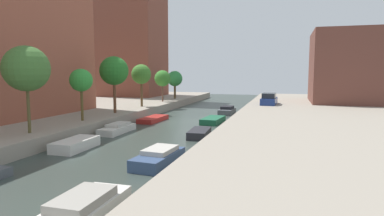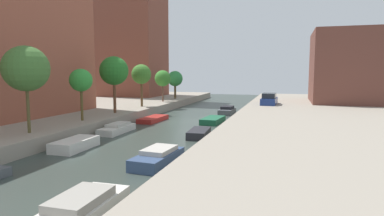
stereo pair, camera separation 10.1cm
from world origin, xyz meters
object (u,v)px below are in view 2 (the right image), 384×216
Objects in this scene: moored_boat_right_3 at (213,120)px; moored_boat_left_2 at (117,129)px; street_tree_5 at (175,79)px; street_tree_2 at (114,71)px; street_tree_4 at (163,78)px; street_tree_3 at (141,75)px; apartment_tower_far at (132,36)px; parked_car at (269,100)px; moored_boat_right_0 at (80,209)px; moored_boat_left_3 at (153,119)px; street_tree_1 at (81,81)px; moored_boat_right_1 at (158,157)px; moored_boat_right_4 at (227,111)px; low_block_right at (351,67)px; moored_boat_left_1 at (75,144)px; moored_boat_right_2 at (199,133)px; street_tree_0 at (26,69)px.

moored_boat_left_2 is at bearing -132.02° from moored_boat_right_3.
street_tree_2 is at bearing -90.00° from street_tree_5.
street_tree_3 is at bearing -90.00° from street_tree_4.
street_tree_5 is 23.82m from moored_boat_left_2.
street_tree_4 is (9.23, -9.35, -6.98)m from apartment_tower_far.
parked_car reaches higher than moored_boat_right_0.
moored_boat_left_3 is at bearing -53.18° from street_tree_3.
parked_car is at bearing 52.21° from street_tree_1.
moored_boat_right_1 is (9.97, -19.23, -4.41)m from street_tree_3.
moored_boat_left_3 is at bearing -128.76° from moored_boat_right_4.
apartment_tower_far is 25.30m from moored_boat_right_4.
low_block_right is at bearing 13.64° from street_tree_4.
moored_boat_left_1 is at bearing -82.18° from street_tree_4.
street_tree_3 is at bearing 104.82° from moored_boat_left_2.
moored_boat_right_2 is at bearing -25.45° from street_tree_2.
moored_boat_right_1 is at bearing -14.57° from moored_boat_left_1.
street_tree_0 is at bearing -90.00° from street_tree_5.
moored_boat_right_3 is (9.62, 7.90, -4.10)m from street_tree_1.
apartment_tower_far is 37.57m from moored_boat_left_1.
apartment_tower_far is at bearing 118.46° from moored_boat_right_1.
moored_boat_left_2 is (2.99, -18.16, -3.86)m from street_tree_4.
street_tree_5 is at bearing 97.31° from moored_boat_left_2.
street_tree_0 is at bearing 139.52° from moored_boat_right_0.
moored_boat_left_3 is (12.62, -20.72, -10.95)m from apartment_tower_far.
moored_boat_right_2 is (19.38, -27.38, -10.88)m from apartment_tower_far.
street_tree_0 is 29.88m from street_tree_5.
moored_boat_left_3 is 6.26m from moored_boat_right_3.
street_tree_1 is 10.96m from moored_boat_right_2.
moored_boat_right_2 is 7.24m from moored_boat_right_3.
moored_boat_right_4 reaches higher than moored_boat_right_1.
moored_boat_left_2 is (-11.51, -18.16, -1.27)m from parked_car.
parked_car is at bearing 76.41° from moored_boat_right_2.
street_tree_2 is 1.69× the size of moored_boat_right_2.
street_tree_1 is 0.87× the size of street_tree_3.
moored_boat_right_0 is at bearing -89.14° from moored_boat_right_3.
street_tree_2 is 1.31× the size of street_tree_4.
street_tree_2 is (0.00, 5.50, 0.81)m from street_tree_1.
low_block_right is 2.83× the size of moored_boat_right_3.
apartment_tower_far is 4.63× the size of moored_boat_right_0.
street_tree_2 reaches higher than moored_boat_left_1.
moored_boat_left_3 is at bearing -73.43° from street_tree_4.
street_tree_2 reaches higher than parked_car.
street_tree_3 is (0.00, 6.35, -0.40)m from street_tree_2.
parked_car is at bearing 80.14° from moored_boat_right_1.
apartment_tower_far is 41.72m from moored_boat_right_1.
apartment_tower_far is at bearing 155.67° from street_tree_5.
apartment_tower_far is 32.00m from moored_boat_left_2.
moored_boat_left_1 is at bearing -114.86° from moored_boat_right_3.
street_tree_3 is 1.50× the size of moored_boat_right_2.
street_tree_4 is at bearing 119.37° from moored_boat_right_2.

